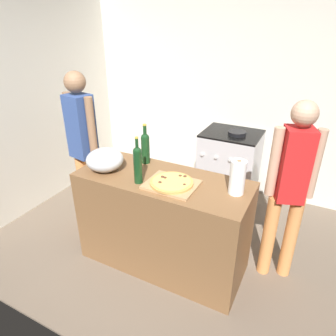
% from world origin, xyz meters
% --- Properties ---
extents(ground_plane, '(4.49, 3.01, 0.02)m').
position_xyz_m(ground_plane, '(0.00, 1.20, -0.01)').
color(ground_plane, '#6B5B4C').
extents(kitchen_wall_rear, '(4.49, 0.10, 2.60)m').
position_xyz_m(kitchen_wall_rear, '(0.00, 2.46, 1.30)').
color(kitchen_wall_rear, silver).
rests_on(kitchen_wall_rear, ground_plane).
extents(kitchen_wall_left, '(0.10, 3.01, 2.60)m').
position_xyz_m(kitchen_wall_left, '(-1.99, 1.20, 1.30)').
color(kitchen_wall_left, silver).
rests_on(kitchen_wall_left, ground_plane).
extents(counter, '(1.47, 0.60, 0.89)m').
position_xyz_m(counter, '(-0.12, 0.71, 0.45)').
color(counter, brown).
rests_on(counter, ground_plane).
extents(cutting_board, '(0.40, 0.32, 0.02)m').
position_xyz_m(cutting_board, '(-0.00, 0.64, 0.90)').
color(cutting_board, tan).
rests_on(cutting_board, counter).
extents(pizza, '(0.34, 0.34, 0.03)m').
position_xyz_m(pizza, '(-0.00, 0.64, 0.92)').
color(pizza, tan).
rests_on(pizza, cutting_board).
extents(mixing_bowl, '(0.32, 0.32, 0.19)m').
position_xyz_m(mixing_bowl, '(-0.63, 0.62, 0.99)').
color(mixing_bowl, '#B2B2B7').
rests_on(mixing_bowl, counter).
extents(paper_towel_roll, '(0.12, 0.12, 0.27)m').
position_xyz_m(paper_towel_roll, '(0.48, 0.76, 1.02)').
color(paper_towel_roll, white).
rests_on(paper_towel_roll, counter).
extents(wine_bottle_clear, '(0.08, 0.08, 0.37)m').
position_xyz_m(wine_bottle_clear, '(-0.40, 0.91, 1.05)').
color(wine_bottle_clear, '#143819').
rests_on(wine_bottle_clear, counter).
extents(wine_bottle_amber, '(0.07, 0.07, 0.39)m').
position_xyz_m(wine_bottle_amber, '(-0.26, 0.56, 1.06)').
color(wine_bottle_amber, '#143819').
rests_on(wine_bottle_amber, counter).
extents(stove, '(0.65, 0.57, 0.93)m').
position_xyz_m(stove, '(0.07, 2.06, 0.45)').
color(stove, '#B7B7BC').
rests_on(stove, ground_plane).
extents(person_in_stripes, '(0.39, 0.24, 1.66)m').
position_xyz_m(person_in_stripes, '(-1.11, 0.89, 0.96)').
color(person_in_stripes, '#D88C4C').
rests_on(person_in_stripes, ground_plane).
extents(person_in_red, '(0.36, 0.26, 1.57)m').
position_xyz_m(person_in_red, '(0.83, 1.05, 0.90)').
color(person_in_red, '#D88C4C').
rests_on(person_in_red, ground_plane).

